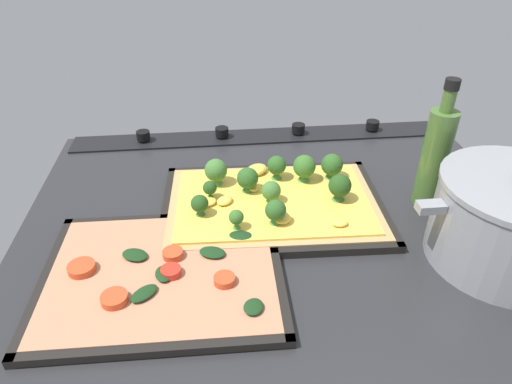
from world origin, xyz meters
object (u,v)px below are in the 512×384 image
object	(u,v)px
cooking_pot	(511,222)
baking_tray_front	(273,207)
veggie_pizza_back	(163,272)
baking_tray_back	(163,276)
oil_bottle	(435,155)
broccoli_pizza	(273,196)

from	to	relation	value
cooking_pot	baking_tray_front	bearing A→B (deg)	-26.64
baking_tray_front	veggie_pizza_back	distance (cm)	22.50
baking_tray_back	oil_bottle	size ratio (longest dim) A/B	1.53
baking_tray_front	oil_bottle	xyz separation A→B (cm)	(-26.02, 0.43, 8.49)
broccoli_pizza	baking_tray_back	bearing A→B (deg)	41.69
veggie_pizza_back	cooking_pot	bearing A→B (deg)	179.15
baking_tray_back	cooking_pot	xyz separation A→B (cm)	(-47.66, 0.79, 5.98)
baking_tray_front	broccoli_pizza	world-z (taller)	broccoli_pizza
broccoli_pizza	baking_tray_back	xyz separation A→B (cm)	(17.22, 15.34, -1.76)
broccoli_pizza	veggie_pizza_back	bearing A→B (deg)	41.81
baking_tray_back	cooking_pot	distance (cm)	48.04
baking_tray_front	baking_tray_back	world-z (taller)	same
baking_tray_back	oil_bottle	xyz separation A→B (cm)	(-43.05, -14.15, 8.49)
baking_tray_back	cooking_pot	world-z (taller)	cooking_pot
baking_tray_back	cooking_pot	bearing A→B (deg)	179.05
baking_tray_front	baking_tray_back	distance (cm)	22.42
baking_tray_back	veggie_pizza_back	bearing A→B (deg)	79.33
oil_bottle	baking_tray_front	bearing A→B (deg)	-0.95
broccoli_pizza	baking_tray_back	world-z (taller)	broccoli_pizza
broccoli_pizza	cooking_pot	distance (cm)	34.71
baking_tray_back	veggie_pizza_back	size ratio (longest dim) A/B	1.08
baking_tray_front	cooking_pot	distance (cm)	34.79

